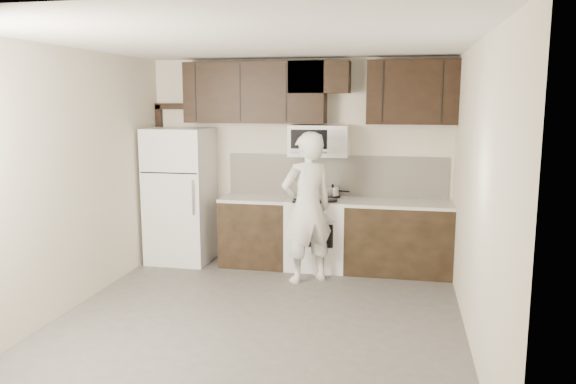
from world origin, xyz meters
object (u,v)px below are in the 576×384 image
(refrigerator, at_px, (180,195))
(person, at_px, (307,208))
(stove, at_px, (317,233))
(microwave, at_px, (319,141))

(refrigerator, bearing_deg, person, -16.36)
(stove, bearing_deg, refrigerator, -178.49)
(stove, relative_size, person, 0.52)
(stove, distance_m, refrigerator, 1.90)
(microwave, height_order, refrigerator, microwave)
(stove, xyz_separation_m, microwave, (-0.00, 0.12, 1.19))
(stove, xyz_separation_m, person, (-0.03, -0.58, 0.44))
(refrigerator, height_order, person, person)
(stove, relative_size, refrigerator, 0.52)
(stove, distance_m, person, 0.73)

